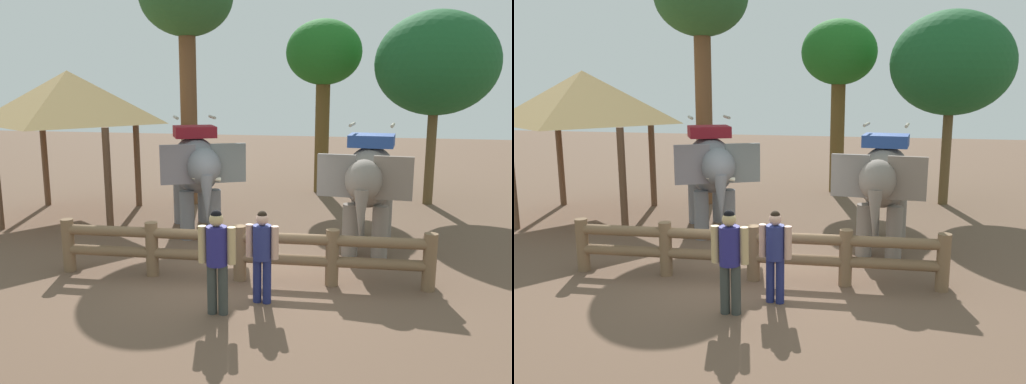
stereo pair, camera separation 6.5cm
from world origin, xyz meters
TOP-DOWN VIEW (x-y plane):
  - ground_plane at (0.00, 0.00)m, footprint 60.00×60.00m
  - log_fence at (0.00, 0.09)m, footprint 7.05×0.62m
  - elephant_near_left at (-1.83, 3.17)m, footprint 2.60×3.38m
  - elephant_center at (2.32, 2.54)m, footprint 1.85×3.27m
  - tourist_woman_in_black at (0.61, -0.84)m, footprint 0.56×0.33m
  - tourist_man_in_blue at (0.00, -1.43)m, footprint 0.60×0.34m
  - thatched_shelter at (-5.66, 3.98)m, footprint 4.40×4.40m
  - tree_far_left at (-3.08, 6.33)m, footprint 2.77×2.77m
  - tree_back_center at (4.17, 7.71)m, footprint 3.59×3.59m
  - tree_far_right at (0.75, 8.99)m, footprint 2.51×2.51m

SIDE VIEW (x-z plane):
  - ground_plane at x=0.00m, z-range 0.00..0.00m
  - log_fence at x=0.00m, z-range 0.08..1.13m
  - tourist_woman_in_black at x=0.61m, z-range 0.12..1.71m
  - tourist_man_in_blue at x=0.00m, z-range 0.13..1.84m
  - elephant_center at x=2.32m, z-range 0.17..2.96m
  - elephant_near_left at x=-1.83m, z-range 0.18..3.05m
  - thatched_shelter at x=-5.66m, z-range 1.27..5.27m
  - tree_back_center at x=4.17m, z-range 1.35..7.13m
  - tree_far_right at x=0.75m, z-range 1.64..7.41m
  - tree_far_left at x=-3.08m, z-range 2.26..9.63m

